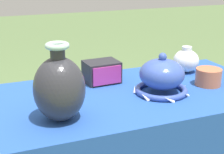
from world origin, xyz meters
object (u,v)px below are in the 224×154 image
Objects in this scene: vase_tall_bulbous at (59,88)px; vase_dome_bell at (162,77)px; mosaic_tile_box at (102,72)px; jar_round_porcelain at (186,61)px; pot_squat_terracotta at (208,77)px.

vase_tall_bulbous is 1.15× the size of vase_dome_bell.
jar_round_porcelain is at bearing -4.32° from mosaic_tile_box.
vase_dome_bell is 1.51× the size of mosaic_tile_box.
jar_round_porcelain is at bearing 85.65° from pot_squat_terracotta.
vase_tall_bulbous reaches higher than vase_dome_bell.
jar_round_porcelain is (0.01, 0.18, 0.02)m from pot_squat_terracotta.
jar_round_porcelain is at bearing 23.31° from vase_tall_bulbous.
vase_dome_bell is at bearing -53.25° from mosaic_tile_box.
mosaic_tile_box is (-0.17, 0.20, -0.02)m from vase_dome_bell.
pot_squat_terracotta is at bearing -94.35° from jar_round_porcelain.
vase_dome_bell is at bearing -178.15° from pot_squat_terracotta.
vase_tall_bulbous is 0.42m from vase_dome_bell.
jar_round_porcelain is at bearing 39.14° from vase_dome_bell.
vase_tall_bulbous reaches higher than jar_round_porcelain.
vase_tall_bulbous is 0.65m from pot_squat_terracotta.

